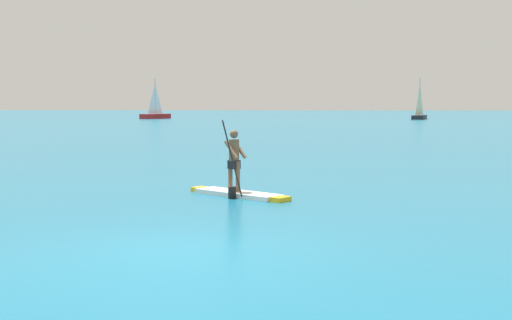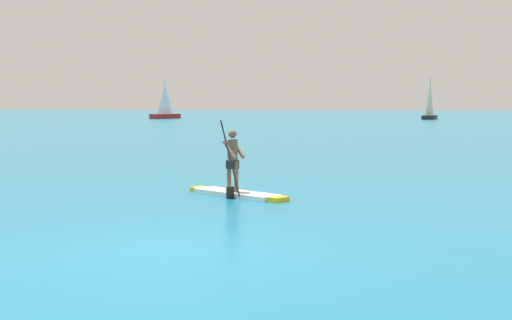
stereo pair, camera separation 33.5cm
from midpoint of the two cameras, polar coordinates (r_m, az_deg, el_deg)
ground at (r=10.70m, az=-7.63°, el=-7.81°), size 440.00×440.00×0.00m
paddleboarder_mid_center at (r=16.87m, az=-2.19°, el=-1.99°), size 2.74×2.25×1.96m
sailboat_left_horizon at (r=105.05m, az=-8.70°, el=3.93°), size 4.06×5.64×6.23m
sailboat_right_horizon at (r=102.89m, az=13.71°, el=3.81°), size 3.18×6.04×6.11m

